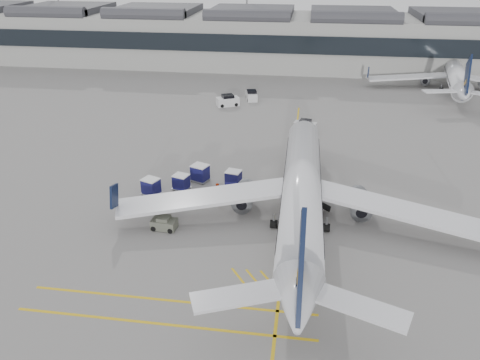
# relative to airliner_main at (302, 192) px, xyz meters

# --- Properties ---
(ground) EXTENTS (220.00, 220.00, 0.00)m
(ground) POSITION_rel_airliner_main_xyz_m (-11.25, -3.35, -3.06)
(ground) COLOR gray
(ground) RESTS_ON ground
(terminal) EXTENTS (200.00, 20.45, 12.40)m
(terminal) POSITION_rel_airliner_main_xyz_m (-11.25, 68.57, 3.08)
(terminal) COLOR #9E9E99
(terminal) RESTS_ON ground
(apron_markings) EXTENTS (0.25, 60.00, 0.01)m
(apron_markings) POSITION_rel_airliner_main_xyz_m (-1.25, 6.65, -3.06)
(apron_markings) COLOR gold
(apron_markings) RESTS_ON ground
(airliner_main) EXTENTS (35.87, 39.18, 10.42)m
(airliner_main) POSITION_rel_airliner_main_xyz_m (0.00, 0.00, 0.00)
(airliner_main) COLOR silver
(airliner_main) RESTS_ON ground
(airliner_far) EXTENTS (32.00, 35.24, 9.43)m
(airliner_far) POSITION_rel_airliner_main_xyz_m (27.41, 52.14, -0.29)
(airliner_far) COLOR silver
(airliner_far) RESTS_ON ground
(belt_loader) EXTENTS (4.32, 1.93, 1.72)m
(belt_loader) POSITION_rel_airliner_main_xyz_m (0.48, 2.12, -2.56)
(belt_loader) COLOR silver
(belt_loader) RESTS_ON ground
(baggage_cart_a) EXTENTS (2.02, 1.79, 1.84)m
(baggage_cart_a) POSITION_rel_airliner_main_xyz_m (-7.64, 6.36, -2.08)
(baggage_cart_a) COLOR gray
(baggage_cart_a) RESTS_ON ground
(baggage_cart_b) EXTENTS (2.34, 2.15, 2.00)m
(baggage_cart_b) POSITION_rel_airliner_main_xyz_m (-11.60, 7.01, -1.99)
(baggage_cart_b) COLOR gray
(baggage_cart_b) RESTS_ON ground
(baggage_cart_c) EXTENTS (2.23, 2.06, 1.90)m
(baggage_cart_c) POSITION_rel_airliner_main_xyz_m (-16.11, 2.97, -2.04)
(baggage_cart_c) COLOR gray
(baggage_cart_c) RESTS_ON ground
(baggage_cart_d) EXTENTS (2.03, 1.83, 1.79)m
(baggage_cart_d) POSITION_rel_airliner_main_xyz_m (-13.20, 4.62, -2.10)
(baggage_cart_d) COLOR gray
(baggage_cart_d) RESTS_ON ground
(ramp_agent_a) EXTENTS (0.76, 0.63, 1.78)m
(ramp_agent_a) POSITION_rel_airliner_main_xyz_m (-6.74, 3.28, -2.17)
(ramp_agent_a) COLOR orange
(ramp_agent_a) RESTS_ON ground
(ramp_agent_b) EXTENTS (0.89, 0.71, 1.76)m
(ramp_agent_b) POSITION_rel_airliner_main_xyz_m (-8.90, 3.23, -2.18)
(ramp_agent_b) COLOR #F1430C
(ramp_agent_b) RESTS_ON ground
(pushback_tug) EXTENTS (2.46, 1.66, 1.31)m
(pushback_tug) POSITION_rel_airliner_main_xyz_m (-12.75, -3.53, -2.48)
(pushback_tug) COLOR #585B4D
(pushback_tug) RESTS_ON ground
(safety_cone_nose) EXTENTS (0.34, 0.34, 0.47)m
(safety_cone_nose) POSITION_rel_airliner_main_xyz_m (-1.26, 17.13, -2.83)
(safety_cone_nose) COLOR #F24C0A
(safety_cone_nose) RESTS_ON ground
(safety_cone_engine) EXTENTS (0.37, 0.37, 0.52)m
(safety_cone_engine) POSITION_rel_airliner_main_xyz_m (0.63, 3.30, -2.80)
(safety_cone_engine) COLOR #F24C0A
(safety_cone_engine) RESTS_ON ground
(service_van_left) EXTENTS (4.15, 3.29, 1.91)m
(service_van_left) POSITION_rel_airliner_main_xyz_m (-13.32, 36.13, -2.21)
(service_van_left) COLOR silver
(service_van_left) RESTS_ON ground
(service_van_mid) EXTENTS (2.50, 3.72, 1.75)m
(service_van_mid) POSITION_rel_airliner_main_xyz_m (-9.73, 40.12, -2.28)
(service_van_mid) COLOR silver
(service_van_mid) RESTS_ON ground
(service_van_right) EXTENTS (3.50, 2.28, 1.65)m
(service_van_right) POSITION_rel_airliner_main_xyz_m (-0.04, 25.61, -2.32)
(service_van_right) COLOR silver
(service_van_right) RESTS_ON ground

